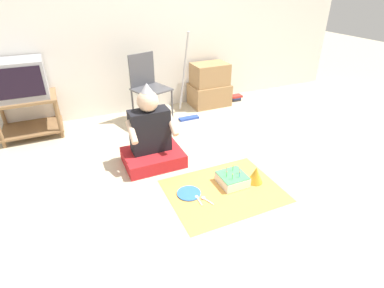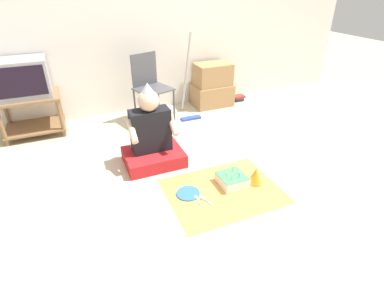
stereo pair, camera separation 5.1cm
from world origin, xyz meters
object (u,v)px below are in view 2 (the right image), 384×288
Objects in this scene: dust_mop at (188,94)px; book_pile at (239,98)px; tv at (23,78)px; person_seated at (152,139)px; party_hat_blue at (256,175)px; cardboard_box_stack at (212,86)px; birthday_cake at (232,179)px; folding_chair at (150,83)px; paper_plate at (188,193)px.

book_pile is at bearing 15.22° from dust_mop.
person_seated is (1.16, -1.23, -0.44)m from tv.
dust_mop is 1.71m from party_hat_blue.
cardboard_box_stack reaches higher than party_hat_blue.
person_seated is 0.92m from birthday_cake.
tv is at bearing 133.33° from person_seated.
party_hat_blue is (1.95, -1.98, -0.62)m from tv.
dust_mop reaches higher than folding_chair.
person_seated is at bearing -130.02° from dust_mop.
folding_chair is at bearing 99.84° from birthday_cake.
book_pile is 0.70× the size of birthday_cake.
cardboard_box_stack is at bearing 75.55° from party_hat_blue.
dust_mop reaches higher than tv.
cardboard_box_stack is at bearing 0.16° from tv.
paper_plate is at bearing -78.49° from person_seated.
birthday_cake is (-1.19, -1.89, 0.01)m from book_pile.
paper_plate is (-0.66, -1.61, -0.32)m from dust_mop.
tv reaches higher than paper_plate.
cardboard_box_stack is 0.55× the size of dust_mop.
birthday_cake is 1.54× the size of party_hat_blue.
tv is 2.67m from birthday_cake.
book_pile is at bearing 63.49° from party_hat_blue.
tv is 0.48× the size of dust_mop.
dust_mop reaches higher than book_pile.
cardboard_box_stack is 2.53× the size of birthday_cake.
folding_chair reaches higher than paper_plate.
tv is 3.44× the size of party_hat_blue.
tv is 3.01m from book_pile.
folding_chair is 4.15× the size of paper_plate.
paper_plate is (1.30, -1.89, -0.70)m from tv.
cardboard_box_stack is (1.02, 0.22, -0.23)m from folding_chair.
paper_plate is (-0.15, -1.68, -0.52)m from folding_chair.
folding_chair reaches higher than book_pile.
party_hat_blue is at bearing -7.95° from paper_plate.
party_hat_blue is at bearing -104.45° from cardboard_box_stack.
dust_mop is 1.05m from book_pile.
dust_mop is 6.62× the size of book_pile.
cardboard_box_stack reaches higher than paper_plate.
dust_mop reaches higher than party_hat_blue.
dust_mop is 1.67m from birthday_cake.
birthday_cake is at bearing 162.00° from party_hat_blue.
person_seated is at bearing -145.58° from book_pile.
cardboard_box_stack is 2.07m from party_hat_blue.
party_hat_blue is (0.51, -1.77, -0.44)m from folding_chair.
tv is 0.65× the size of person_seated.
book_pile is 2.19m from party_hat_blue.
party_hat_blue is at bearing -73.95° from folding_chair.
birthday_cake reaches higher than paper_plate.
person_seated is at bearing -46.67° from tv.
party_hat_blue is at bearing -45.44° from tv.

